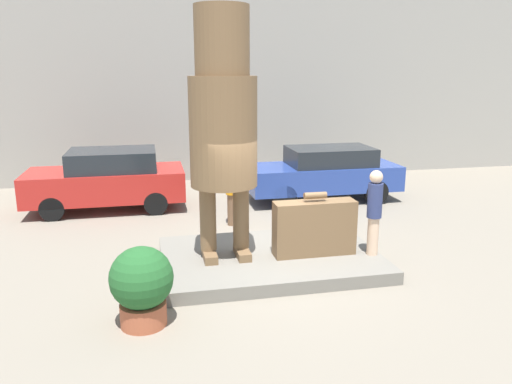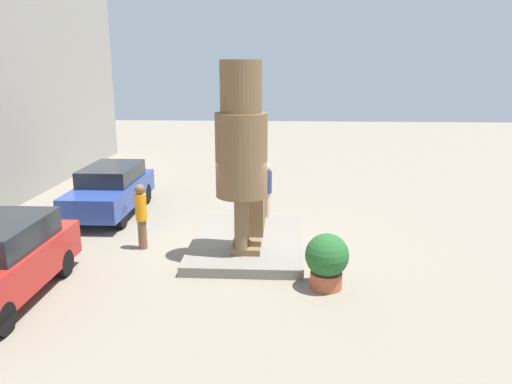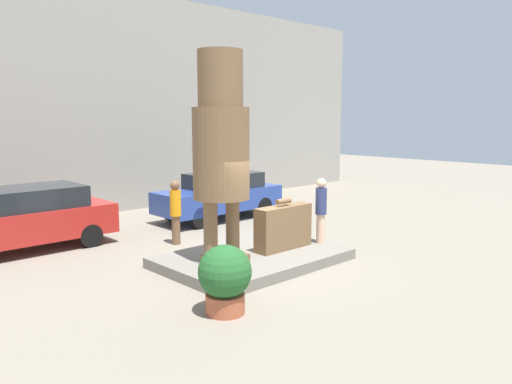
# 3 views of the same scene
# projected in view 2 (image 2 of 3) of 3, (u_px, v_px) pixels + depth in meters

# --- Properties ---
(ground_plane) EXTENTS (60.00, 60.00, 0.00)m
(ground_plane) POSITION_uv_depth(u_px,v_px,m) (247.00, 246.00, 13.36)
(ground_plane) COLOR gray
(pedestal) EXTENTS (4.20, 2.87, 0.24)m
(pedestal) POSITION_uv_depth(u_px,v_px,m) (247.00, 242.00, 13.33)
(pedestal) COLOR slate
(pedestal) RESTS_ON ground_plane
(statue_figure) EXTENTS (1.24, 1.24, 4.60)m
(statue_figure) POSITION_uv_depth(u_px,v_px,m) (241.00, 143.00, 11.77)
(statue_figure) COLOR brown
(statue_figure) RESTS_ON pedestal
(giant_suitcase) EXTENTS (1.59, 0.43, 1.24)m
(giant_suitcase) POSITION_uv_depth(u_px,v_px,m) (257.00, 210.00, 13.95)
(giant_suitcase) COLOR brown
(giant_suitcase) RESTS_ON pedestal
(tourist) EXTENTS (0.28, 0.28, 1.67)m
(tourist) POSITION_uv_depth(u_px,v_px,m) (267.00, 187.00, 14.91)
(tourist) COLOR beige
(tourist) RESTS_ON pedestal
(parked_car_blue) EXTENTS (4.39, 1.71, 1.56)m
(parked_car_blue) POSITION_uv_depth(u_px,v_px,m) (111.00, 189.00, 16.05)
(parked_car_blue) COLOR #284293
(parked_car_blue) RESTS_ON ground_plane
(planter_pot) EXTENTS (0.95, 0.95, 1.23)m
(planter_pot) POSITION_uv_depth(u_px,v_px,m) (327.00, 259.00, 10.74)
(planter_pot) COLOR #AD5638
(planter_pot) RESTS_ON ground_plane
(worker_hivis) EXTENTS (0.30, 0.30, 1.75)m
(worker_hivis) POSITION_uv_depth(u_px,v_px,m) (141.00, 214.00, 12.97)
(worker_hivis) COLOR brown
(worker_hivis) RESTS_ON ground_plane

